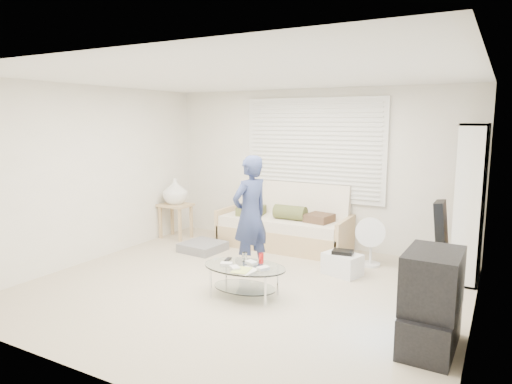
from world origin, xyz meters
The scene contains 13 objects.
ground centered at (0.00, 0.00, 0.00)m, with size 5.00×5.00×0.00m, color tan.
room_shell centered at (0.00, 0.48, 1.63)m, with size 5.02×4.52×2.51m.
window_blinds centered at (0.00, 2.20, 1.55)m, with size 2.32×0.08×1.62m.
futon_sofa centered at (-0.34, 1.87, 0.33)m, with size 2.09×0.84×1.02m.
grey_floor_pillow centered at (-1.35, 1.05, 0.07)m, with size 0.59×0.59×0.13m, color slate.
side_table centered at (-2.22, 1.49, 0.77)m, with size 0.52×0.42×1.04m.
bookshelf centered at (2.32, 1.68, 0.99)m, with size 0.31×0.83×1.98m.
guitar_case centered at (2.04, 1.49, 0.44)m, with size 0.36×0.36×0.99m.
floor_fan centered at (1.12, 1.60, 0.40)m, with size 0.43×0.28×0.69m.
storage_bin centered at (0.90, 1.04, 0.15)m, with size 0.55×0.45×0.33m.
tv_unit centered at (2.20, -0.47, 0.43)m, with size 0.47×0.83×0.89m.
coffee_table centered at (0.15, -0.23, 0.30)m, with size 1.03×0.71×0.49m.
standing_person centered at (-0.21, 0.54, 0.78)m, with size 0.57×0.37×1.57m, color navy.
Camera 1 is at (2.68, -4.56, 2.02)m, focal length 32.00 mm.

